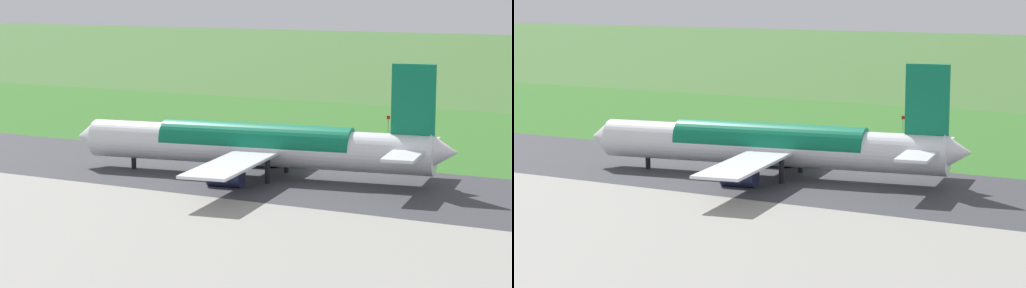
{
  "view_description": "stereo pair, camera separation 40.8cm",
  "coord_description": "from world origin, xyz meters",
  "views": [
    {
      "loc": [
        -66.65,
        117.6,
        25.71
      ],
      "look_at": [
        -2.98,
        0.0,
        4.5
      ],
      "focal_mm": 70.83,
      "sensor_mm": 36.0,
      "label": 1
    },
    {
      "loc": [
        -67.01,
        117.4,
        25.71
      ],
      "look_at": [
        -2.98,
        0.0,
        4.5
      ],
      "focal_mm": 70.83,
      "sensor_mm": 36.0,
      "label": 2
    }
  ],
  "objects": [
    {
      "name": "airliner_main",
      "position": [
        -3.35,
        -0.06,
        4.35
      ],
      "size": [
        54.01,
        44.4,
        15.88
      ],
      "color": "white",
      "rests_on": "ground"
    },
    {
      "name": "no_stopping_sign",
      "position": [
        -3.55,
        -47.79,
        1.7
      ],
      "size": [
        0.6,
        0.1,
        2.88
      ],
      "color": "slate",
      "rests_on": "ground"
    },
    {
      "name": "ground_plane",
      "position": [
        0.0,
        0.0,
        0.0
      ],
      "size": [
        800.0,
        800.0,
        0.0
      ],
      "primitive_type": "plane",
      "color": "#3D662D"
    },
    {
      "name": "traffic_cone_orange",
      "position": [
        -0.07,
        -42.02,
        0.28
      ],
      "size": [
        0.4,
        0.4,
        0.55
      ],
      "primitive_type": "cone",
      "color": "orange",
      "rests_on": "ground"
    },
    {
      "name": "runway_asphalt",
      "position": [
        0.0,
        0.0,
        0.03
      ],
      "size": [
        600.0,
        28.54,
        0.06
      ],
      "primitive_type": "cube",
      "color": "#38383D",
      "rests_on": "ground"
    },
    {
      "name": "grass_verge_foreground",
      "position": [
        0.0,
        -43.93,
        0.02
      ],
      "size": [
        600.0,
        80.0,
        0.04
      ],
      "primitive_type": "cube",
      "color": "#346B27",
      "rests_on": "ground"
    }
  ]
}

